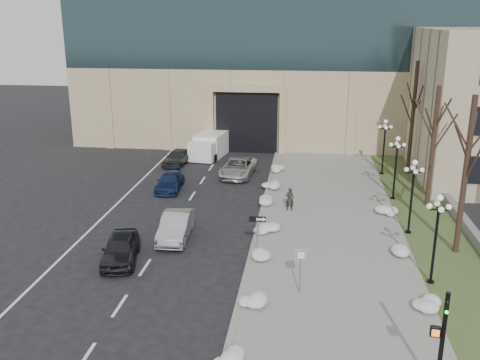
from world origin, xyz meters
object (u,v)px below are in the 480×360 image
object	(u,v)px
car_b	(176,226)
pedestrian	(290,199)
car_c	(170,181)
lamppost_a	(437,227)
car_a	(120,249)
lamppost_d	(384,140)
one_way_sign	(260,224)
lamppost_b	(413,187)
car_d	(238,167)
keep_sign	(301,262)
box_truck	(212,144)
traffic_signal	(440,346)
lamppost_c	(396,159)
car_e	(177,157)

from	to	relation	value
car_b	pedestrian	size ratio (longest dim) A/B	2.90
car_c	lamppost_a	bearing A→B (deg)	-42.12
car_a	lamppost_d	distance (m)	25.10
car_b	one_way_sign	size ratio (longest dim) A/B	1.83
one_way_sign	lamppost_d	bearing A→B (deg)	60.03
lamppost_a	one_way_sign	bearing A→B (deg)	168.79
car_b	lamppost_b	bearing A→B (deg)	6.69
car_d	keep_sign	size ratio (longest dim) A/B	2.26
lamppost_d	car_b	bearing A→B (deg)	-132.38
keep_sign	lamppost_d	distance (m)	22.44
box_truck	one_way_sign	world-z (taller)	one_way_sign
box_truck	keep_sign	xyz separation A→B (m)	(8.99, -26.37, 0.67)
car_b	pedestrian	bearing A→B (deg)	36.40
car_a	car_d	xyz separation A→B (m)	(4.27, 17.13, -0.01)
keep_sign	traffic_signal	size ratio (longest dim) A/B	0.57
car_c	lamppost_c	size ratio (longest dim) A/B	0.93
car_d	lamppost_a	world-z (taller)	lamppost_a
car_c	traffic_signal	xyz separation A→B (m)	(15.25, -21.91, 1.40)
keep_sign	lamppost_a	bearing A→B (deg)	-0.60
car_a	traffic_signal	world-z (taller)	traffic_signal
car_c	lamppost_b	distance (m)	18.37
car_b	box_truck	world-z (taller)	box_truck
car_a	box_truck	xyz separation A→B (m)	(0.84, 23.85, 0.31)
car_b	car_e	world-z (taller)	car_b
car_d	lamppost_a	bearing A→B (deg)	-50.40
lamppost_d	one_way_sign	bearing A→B (deg)	-116.25
car_e	lamppost_d	world-z (taller)	lamppost_d
lamppost_c	lamppost_d	distance (m)	6.50
pedestrian	keep_sign	size ratio (longest dim) A/B	0.68
car_b	pedestrian	distance (m)	8.61
car_d	car_c	bearing A→B (deg)	-132.57
car_b	lamppost_d	distance (m)	21.01
car_e	lamppost_b	world-z (taller)	lamppost_b
car_b	lamppost_a	distance (m)	14.84
car_c	box_truck	xyz separation A→B (m)	(1.35, 11.04, 0.42)
box_truck	lamppost_d	world-z (taller)	lamppost_d
car_b	lamppost_d	world-z (taller)	lamppost_d
car_a	lamppost_c	world-z (taller)	lamppost_c
traffic_signal	box_truck	bearing A→B (deg)	120.33
car_b	traffic_signal	size ratio (longest dim) A/B	1.14
car_d	lamppost_b	world-z (taller)	lamppost_b
lamppost_d	pedestrian	bearing A→B (deg)	-126.77
lamppost_b	traffic_signal	bearing A→B (deg)	-96.09
car_b	car_c	bearing A→B (deg)	103.46
lamppost_b	car_b	bearing A→B (deg)	-170.22
one_way_sign	lamppost_a	distance (m)	8.98
lamppost_c	car_b	bearing A→B (deg)	-147.62
car_e	traffic_signal	size ratio (longest dim) A/B	1.02
car_a	car_c	world-z (taller)	car_a
car_e	lamppost_d	bearing A→B (deg)	5.11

